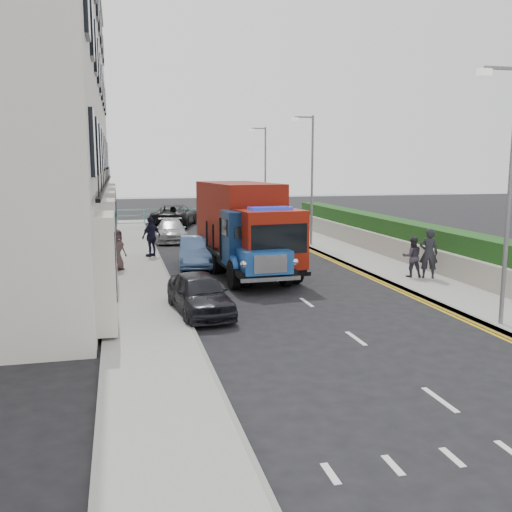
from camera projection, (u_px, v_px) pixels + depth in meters
name	position (u px, v px, depth m)	size (l,w,h in m)	color
ground	(328.00, 318.00, 16.71)	(120.00, 120.00, 0.00)	black
pavement_west	(137.00, 269.00, 24.12)	(2.40, 38.00, 0.12)	gray
pavement_east	(366.00, 260.00, 26.56)	(2.60, 38.00, 0.12)	gray
promenade	(196.00, 221.00, 44.52)	(30.00, 2.50, 0.12)	gray
sea_plane	(164.00, 198.00, 74.27)	(120.00, 120.00, 0.00)	slate
terrace_west	(33.00, 104.00, 25.83)	(6.31, 30.20, 14.25)	beige
garden_east	(405.00, 241.00, 26.87)	(1.45, 28.00, 1.75)	#B2AD9E
seafront_railing	(197.00, 215.00, 43.67)	(13.00, 0.08, 1.11)	#59B2A5
lamp_near	(506.00, 182.00, 15.12)	(1.23, 0.18, 7.00)	slate
lamp_mid	(310.00, 173.00, 30.47)	(1.23, 0.18, 7.00)	slate
lamp_far	(264.00, 171.00, 40.06)	(1.23, 0.18, 7.00)	slate
bedford_lorry	(253.00, 250.00, 21.53)	(2.51, 5.85, 2.72)	black
red_lorry	(245.00, 225.00, 23.56)	(3.17, 7.27, 3.69)	black
parked_car_front	(200.00, 294.00, 17.07)	(1.50, 3.73, 1.27)	black
parked_car_mid	(196.00, 252.00, 25.08)	(1.38, 3.96, 1.30)	#5980BF
parked_car_rear	(171.00, 231.00, 33.19)	(1.73, 4.27, 1.24)	#999A9D
seafront_car_left	(175.00, 215.00, 41.28)	(2.64, 5.71, 1.59)	black
seafront_car_right	(248.00, 219.00, 40.12)	(1.54, 3.82, 1.30)	#B2B1B6
pedestrian_east_near	(429.00, 253.00, 21.86)	(0.71, 0.46, 1.93)	#222228
pedestrian_east_far	(412.00, 257.00, 22.13)	(0.77, 0.60, 1.59)	#35303B
pedestrian_west_near	(151.00, 237.00, 26.98)	(1.11, 0.46, 1.90)	black
pedestrian_west_far	(117.00, 250.00, 23.51)	(0.84, 0.54, 1.71)	#493534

